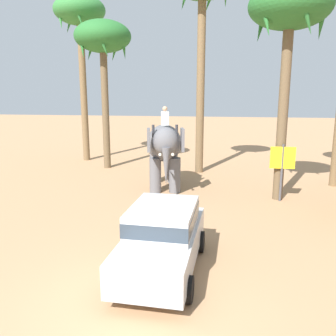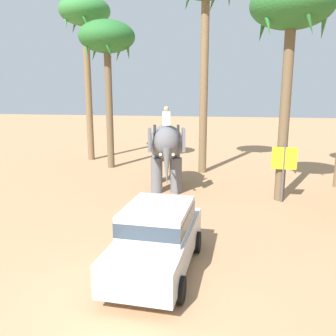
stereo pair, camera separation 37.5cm
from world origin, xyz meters
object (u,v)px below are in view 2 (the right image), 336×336
at_px(car_sedan_foreground, 157,235).
at_px(palm_tree_near_hut, 107,41).
at_px(elephant_with_mahout, 166,147).
at_px(palm_tree_behind_elephant, 85,18).
at_px(signboard_yellow, 284,162).
at_px(palm_tree_far_back, 292,12).

relative_size(car_sedan_foreground, palm_tree_near_hut, 0.49).
xyz_separation_m(elephant_with_mahout, palm_tree_near_hut, (-4.21, 4.13, 5.31)).
height_order(elephant_with_mahout, palm_tree_behind_elephant, palm_tree_behind_elephant).
bearing_deg(palm_tree_near_hut, palm_tree_behind_elephant, 135.16).
bearing_deg(palm_tree_behind_elephant, palm_tree_near_hut, -44.84).
distance_m(palm_tree_near_hut, signboard_yellow, 12.12).
bearing_deg(palm_tree_near_hut, signboard_yellow, -29.65).
bearing_deg(palm_tree_far_back, car_sedan_foreground, -119.04).
height_order(car_sedan_foreground, elephant_with_mahout, elephant_with_mahout).
height_order(palm_tree_near_hut, palm_tree_far_back, palm_tree_far_back).
distance_m(palm_tree_behind_elephant, palm_tree_near_hut, 3.55).
relative_size(elephant_with_mahout, palm_tree_near_hut, 0.47).
bearing_deg(signboard_yellow, palm_tree_behind_elephant, 146.97).
height_order(car_sedan_foreground, signboard_yellow, signboard_yellow).
relative_size(palm_tree_near_hut, palm_tree_far_back, 0.98).
bearing_deg(palm_tree_near_hut, elephant_with_mahout, -44.40).
relative_size(car_sedan_foreground, elephant_with_mahout, 1.04).
xyz_separation_m(car_sedan_foreground, palm_tree_far_back, (3.79, 6.83, 6.53)).
bearing_deg(elephant_with_mahout, signboard_yellow, -13.05).
bearing_deg(car_sedan_foreground, palm_tree_near_hut, 114.78).
bearing_deg(palm_tree_far_back, elephant_with_mahout, 169.97).
height_order(palm_tree_far_back, signboard_yellow, palm_tree_far_back).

